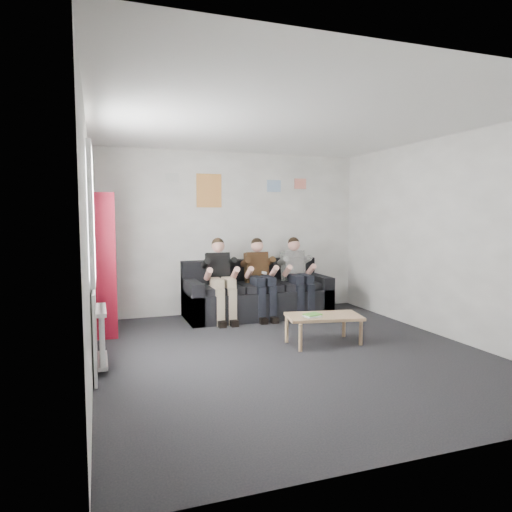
{
  "coord_description": "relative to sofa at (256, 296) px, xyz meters",
  "views": [
    {
      "loc": [
        -2.17,
        -4.92,
        1.65
      ],
      "look_at": [
        0.01,
        1.3,
        1.06
      ],
      "focal_mm": 32.0,
      "sensor_mm": 36.0,
      "label": 1
    }
  ],
  "objects": [
    {
      "name": "poster_sign",
      "position": [
        -1.28,
        0.43,
        1.93
      ],
      "size": [
        0.2,
        0.01,
        0.14
      ],
      "primitive_type": "cube",
      "color": "silver",
      "rests_on": "room_shell"
    },
    {
      "name": "sofa",
      "position": [
        0.0,
        0.0,
        0.0
      ],
      "size": [
        2.33,
        0.96,
        0.9
      ],
      "color": "black",
      "rests_on": "ground"
    },
    {
      "name": "window",
      "position": [
        -2.5,
        -1.86,
        0.7
      ],
      "size": [
        0.05,
        1.3,
        2.36
      ],
      "color": "white",
      "rests_on": "room_shell"
    },
    {
      "name": "person_right",
      "position": [
        0.65,
        -0.2,
        0.33
      ],
      "size": [
        0.37,
        0.78,
        1.28
      ],
      "rotation": [
        0.0,
        0.0,
        0.06
      ],
      "color": "white",
      "rests_on": "sofa"
    },
    {
      "name": "bookshelf",
      "position": [
        -2.35,
        -0.29,
        0.65
      ],
      "size": [
        0.29,
        0.88,
        1.94
      ],
      "rotation": [
        0.0,
        0.0,
        -0.07
      ],
      "color": "maroon",
      "rests_on": "ground"
    },
    {
      "name": "poster_blue",
      "position": [
        0.47,
        0.43,
        1.83
      ],
      "size": [
        0.25,
        0.01,
        0.2
      ],
      "primitive_type": "cube",
      "color": "#3C89CD",
      "rests_on": "room_shell"
    },
    {
      "name": "poster_pink",
      "position": [
        0.97,
        0.43,
        1.88
      ],
      "size": [
        0.22,
        0.01,
        0.18
      ],
      "primitive_type": "cube",
      "color": "#E24699",
      "rests_on": "room_shell"
    },
    {
      "name": "radiator",
      "position": [
        -2.43,
        -1.86,
        0.03
      ],
      "size": [
        0.1,
        0.64,
        0.6
      ],
      "color": "silver",
      "rests_on": "ground"
    },
    {
      "name": "room_shell",
      "position": [
        -0.28,
        -2.06,
        1.03
      ],
      "size": [
        5.0,
        5.0,
        5.0
      ],
      "color": "black",
      "rests_on": "ground"
    },
    {
      "name": "coffee_table",
      "position": [
        0.26,
        -1.85,
        0.0
      ],
      "size": [
        0.94,
        0.52,
        0.37
      ],
      "rotation": [
        0.0,
        0.0,
        -0.19
      ],
      "color": "tan",
      "rests_on": "ground"
    },
    {
      "name": "game_cases",
      "position": [
        0.09,
        -1.88,
        0.07
      ],
      "size": [
        0.23,
        0.18,
        0.03
      ],
      "rotation": [
        0.0,
        0.0,
        0.17
      ],
      "color": "silver",
      "rests_on": "coffee_table"
    },
    {
      "name": "poster_large",
      "position": [
        -0.68,
        0.43,
        1.73
      ],
      "size": [
        0.42,
        0.01,
        0.55
      ],
      "primitive_type": "cube",
      "color": "#E5D551",
      "rests_on": "room_shell"
    },
    {
      "name": "person_left",
      "position": [
        -0.65,
        -0.2,
        0.33
      ],
      "size": [
        0.37,
        0.79,
        1.29
      ],
      "rotation": [
        0.0,
        0.0,
        -0.09
      ],
      "color": "black",
      "rests_on": "sofa"
    },
    {
      "name": "person_middle",
      "position": [
        -0.0,
        -0.2,
        0.33
      ],
      "size": [
        0.36,
        0.78,
        1.28
      ],
      "rotation": [
        0.0,
        0.0,
        -0.03
      ],
      "color": "#442916",
      "rests_on": "sofa"
    }
  ]
}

